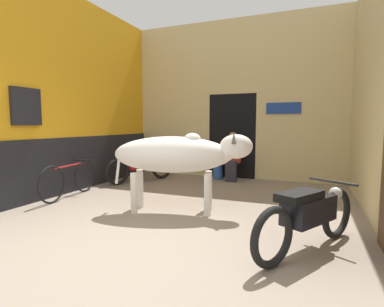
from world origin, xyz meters
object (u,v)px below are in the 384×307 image
object	(u,v)px
cow	(179,155)
bicycle	(70,179)
motorcycle_near	(309,214)
motorcycle_far	(141,165)
shopkeeper_seated	(232,155)
plastic_stool	(218,170)

from	to	relation	value
cow	bicycle	distance (m)	2.42
motorcycle_near	motorcycle_far	xyz separation A→B (m)	(-3.84, 2.80, -0.01)
shopkeeper_seated	plastic_stool	distance (m)	0.61
cow	plastic_stool	size ratio (longest dim) A/B	5.50
plastic_stool	cow	bearing A→B (deg)	-84.99
motorcycle_near	shopkeeper_seated	world-z (taller)	shopkeeper_seated
bicycle	shopkeeper_seated	xyz separation A→B (m)	(2.50, 2.78, 0.29)
bicycle	plastic_stool	world-z (taller)	bicycle
cow	motorcycle_far	size ratio (longest dim) A/B	1.35
bicycle	cow	bearing A→B (deg)	-2.32
cow	shopkeeper_seated	distance (m)	2.89
cow	shopkeeper_seated	world-z (taller)	cow
cow	bicycle	xyz separation A→B (m)	(-2.35, 0.10, -0.57)
motorcycle_near	bicycle	world-z (taller)	motorcycle_near
motorcycle_near	shopkeeper_seated	bearing A→B (deg)	115.77
shopkeeper_seated	plastic_stool	size ratio (longest dim) A/B	2.97
motorcycle_far	bicycle	size ratio (longest dim) A/B	1.02
motorcycle_far	shopkeeper_seated	size ratio (longest dim) A/B	1.38
bicycle	plastic_stool	xyz separation A→B (m)	(2.08, 2.94, -0.13)
motorcycle_near	motorcycle_far	distance (m)	4.76
bicycle	plastic_stool	bearing A→B (deg)	54.69
shopkeeper_seated	plastic_stool	xyz separation A→B (m)	(-0.42, 0.16, -0.41)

